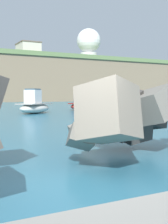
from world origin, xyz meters
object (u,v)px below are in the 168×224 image
boat_mid_centre (34,106)px  station_building_annex (28,50)px  boat_near_right (80,105)px  radar_dome (89,43)px

boat_mid_centre → station_building_annex: station_building_annex is taller
boat_near_right → boat_mid_centre: 8.68m
boat_near_right → radar_dome: size_ratio=0.47×
station_building_annex → boat_mid_centre: bearing=-107.0°
boat_mid_centre → station_building_annex: 67.44m
station_building_annex → boat_near_right: bearing=-101.5°
boat_near_right → station_building_annex: station_building_annex is taller
boat_near_right → radar_dome: radar_dome is taller
boat_mid_centre → radar_dome: bearing=57.7°
radar_dome → boat_mid_centre: bearing=-122.3°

